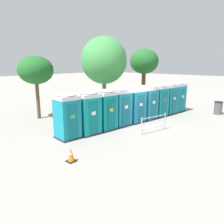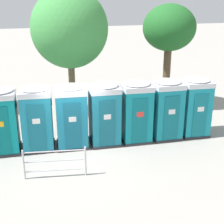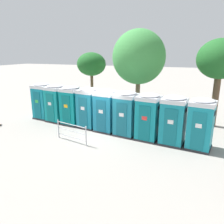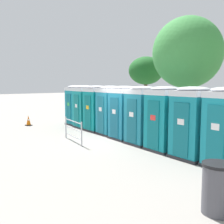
{
  "view_description": "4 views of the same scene",
  "coord_description": "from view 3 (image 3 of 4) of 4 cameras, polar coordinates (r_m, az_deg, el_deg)",
  "views": [
    {
      "loc": [
        -12.14,
        -8.36,
        4.15
      ],
      "look_at": [
        -1.98,
        0.73,
        1.03
      ],
      "focal_mm": 35.0,
      "sensor_mm": 36.0,
      "label": 1
    },
    {
      "loc": [
        -2.25,
        -10.94,
        5.54
      ],
      "look_at": [
        1.69,
        0.23,
        1.3
      ],
      "focal_mm": 50.0,
      "sensor_mm": 36.0,
      "label": 2
    },
    {
      "loc": [
        4.97,
        -11.08,
        4.64
      ],
      "look_at": [
        0.43,
        0.4,
        1.22
      ],
      "focal_mm": 35.0,
      "sensor_mm": 36.0,
      "label": 3
    },
    {
      "loc": [
        8.93,
        -8.21,
        2.62
      ],
      "look_at": [
        -1.05,
        0.6,
        1.19
      ],
      "focal_mm": 42.0,
      "sensor_mm": 36.0,
      "label": 4
    }
  ],
  "objects": [
    {
      "name": "street_tree_1",
      "position": [
        15.82,
        7.01,
        14.0
      ],
      "size": [
        3.7,
        3.7,
        6.18
      ],
      "color": "brown",
      "rests_on": "ground"
    },
    {
      "name": "street_tree_2",
      "position": [
        14.88,
        26.41,
        12.04
      ],
      "size": [
        2.75,
        2.75,
        5.43
      ],
      "color": "brown",
      "rests_on": "ground"
    },
    {
      "name": "portapotty_8",
      "position": [
        11.39,
        22.16,
        -2.87
      ],
      "size": [
        1.34,
        1.37,
        2.54
      ],
      "color": "#2D2D33",
      "rests_on": "ground"
    },
    {
      "name": "event_barrier",
      "position": [
        11.78,
        -10.52,
        -5.03
      ],
      "size": [
        2.01,
        0.49,
        1.05
      ],
      "color": "#B7B7BC",
      "rests_on": "ground"
    },
    {
      "name": "street_tree_0",
      "position": [
        19.64,
        -5.39,
        12.26
      ],
      "size": [
        2.52,
        2.52,
        4.61
      ],
      "color": "brown",
      "rests_on": "ground"
    },
    {
      "name": "ground_plane",
      "position": [
        13.0,
        -2.43,
        -5.45
      ],
      "size": [
        120.0,
        120.0,
        0.0
      ],
      "primitive_type": "plane",
      "color": "gray"
    },
    {
      "name": "portapotty_3",
      "position": [
        13.69,
        -6.12,
        1.19
      ],
      "size": [
        1.38,
        1.38,
        2.54
      ],
      "color": "#2D2D33",
      "rests_on": "ground"
    },
    {
      "name": "portapotty_4",
      "position": [
        12.94,
        -1.53,
        0.43
      ],
      "size": [
        1.38,
        1.36,
        2.54
      ],
      "color": "#2D2D33",
      "rests_on": "ground"
    },
    {
      "name": "portapotty_1",
      "position": [
        15.28,
        -14.38,
        2.29
      ],
      "size": [
        1.4,
        1.37,
        2.54
      ],
      "color": "#2D2D33",
      "rests_on": "ground"
    },
    {
      "name": "portapotty_0",
      "position": [
        16.26,
        -17.55,
        2.83
      ],
      "size": [
        1.3,
        1.32,
        2.54
      ],
      "color": "#2D2D33",
      "rests_on": "ground"
    },
    {
      "name": "portapotty_2",
      "position": [
        14.44,
        -10.49,
        1.77
      ],
      "size": [
        1.33,
        1.32,
        2.54
      ],
      "color": "#2D2D33",
      "rests_on": "ground"
    },
    {
      "name": "portapotty_7",
      "position": [
        11.54,
        15.66,
        -2.04
      ],
      "size": [
        1.33,
        1.32,
        2.54
      ],
      "color": "#2D2D33",
      "rests_on": "ground"
    },
    {
      "name": "portapotty_6",
      "position": [
        11.85,
        9.45,
        -1.2
      ],
      "size": [
        1.33,
        1.34,
        2.54
      ],
      "color": "#2D2D33",
      "rests_on": "ground"
    },
    {
      "name": "portapotty_5",
      "position": [
        12.32,
        3.69,
        -0.37
      ],
      "size": [
        1.33,
        1.33,
        2.54
      ],
      "color": "#2D2D33",
      "rests_on": "ground"
    }
  ]
}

